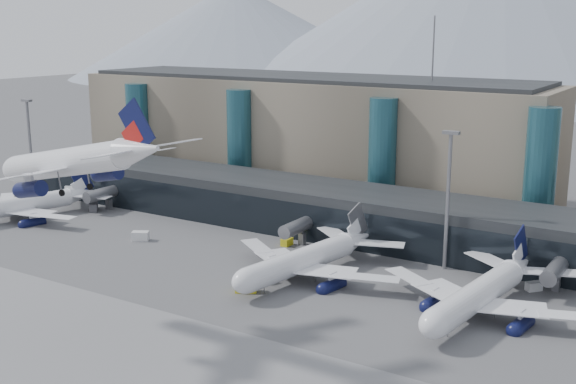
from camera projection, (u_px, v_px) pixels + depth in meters
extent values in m
plane|color=#515154|center=(142.00, 323.00, 108.89)|extent=(900.00, 900.00, 0.00)
cube|color=slate|center=(64.00, 361.00, 96.50)|extent=(400.00, 40.00, 0.04)
cube|color=black|center=(328.00, 209.00, 155.64)|extent=(170.00, 18.00, 10.00)
cube|color=black|center=(307.00, 223.00, 148.52)|extent=(170.00, 0.40, 8.00)
cylinder|color=slate|center=(108.00, 192.00, 175.17)|extent=(2.80, 14.00, 2.80)
cube|color=slate|center=(109.00, 204.00, 175.85)|extent=(1.20, 1.20, 2.40)
cylinder|color=slate|center=(302.00, 225.00, 146.74)|extent=(2.80, 14.00, 2.80)
cube|color=slate|center=(302.00, 239.00, 147.42)|extent=(1.20, 1.20, 2.40)
cylinder|color=slate|center=(558.00, 267.00, 120.90)|extent=(2.80, 14.00, 2.80)
cube|color=slate|center=(556.00, 284.00, 121.58)|extent=(1.20, 1.20, 2.40)
cube|color=gray|center=(305.00, 136.00, 192.73)|extent=(130.00, 30.00, 30.00)
cube|color=black|center=(305.00, 77.00, 189.22)|extent=(123.50, 28.00, 1.00)
cylinder|color=#225361|center=(139.00, 134.00, 203.00)|extent=(6.40, 6.40, 28.00)
cylinder|color=#225361|center=(240.00, 144.00, 184.91)|extent=(6.40, 6.40, 28.00)
cylinder|color=#225361|center=(382.00, 159.00, 164.23)|extent=(6.40, 6.40, 28.00)
cylinder|color=#225361|center=(540.00, 176.00, 146.14)|extent=(6.40, 6.40, 28.00)
cylinder|color=slate|center=(433.00, 50.00, 169.43)|extent=(0.40, 0.40, 16.00)
cone|color=gray|center=(234.00, 33.00, 548.55)|extent=(320.00, 320.00, 75.00)
cone|color=gray|center=(498.00, 6.00, 441.21)|extent=(400.00, 400.00, 110.00)
cylinder|color=slate|center=(31.00, 150.00, 184.57)|extent=(0.70, 0.70, 25.00)
cube|color=slate|center=(27.00, 100.00, 181.67)|extent=(3.00, 1.20, 0.60)
cylinder|color=slate|center=(448.00, 203.00, 130.18)|extent=(0.70, 0.70, 25.00)
cube|color=slate|center=(451.00, 133.00, 127.29)|extent=(3.00, 1.20, 0.60)
cylinder|color=white|center=(74.00, 152.00, 99.24)|extent=(24.21, 5.75, 3.97)
ellipsoid|color=white|center=(22.00, 144.00, 106.16)|extent=(5.84, 4.38, 3.97)
cone|color=white|center=(152.00, 163.00, 90.31)|extent=(7.13, 4.47, 3.97)
cube|color=white|center=(27.00, 168.00, 91.68)|extent=(11.51, 18.08, 0.20)
cylinder|color=#0D123D|center=(36.00, 180.00, 94.55)|extent=(4.95, 2.54, 2.19)
cube|color=white|center=(122.00, 168.00, 86.50)|extent=(6.72, 9.53, 0.16)
cube|color=white|center=(130.00, 150.00, 105.12)|extent=(13.46, 17.79, 0.20)
cylinder|color=#0D123D|center=(114.00, 164.00, 104.76)|extent=(4.95, 2.54, 2.19)
cube|color=white|center=(179.00, 156.00, 94.02)|extent=(7.65, 9.36, 0.16)
cube|color=#0D123D|center=(153.00, 138.00, 89.39)|extent=(5.93, 0.68, 6.99)
cube|color=#AA1914|center=(147.00, 147.00, 90.25)|extent=(3.98, 0.57, 3.82)
cylinder|color=slate|center=(39.00, 164.00, 104.67)|extent=(0.16, 0.16, 3.18)
cylinder|color=black|center=(39.00, 173.00, 104.99)|extent=(0.72, 0.30, 0.71)
cylinder|color=black|center=(66.00, 184.00, 97.68)|extent=(0.93, 0.42, 0.91)
cylinder|color=black|center=(94.00, 178.00, 101.42)|extent=(0.93, 0.42, 0.91)
cylinder|color=white|center=(27.00, 199.00, 166.94)|extent=(10.03, 25.18, 4.13)
cone|color=white|center=(90.00, 187.00, 177.72)|extent=(5.73, 7.91, 4.13)
cube|color=white|center=(52.00, 207.00, 162.05)|extent=(18.63, 9.34, 0.21)
cylinder|color=#0D123D|center=(43.00, 215.00, 163.07)|extent=(3.41, 5.39, 2.27)
cube|color=white|center=(100.00, 190.00, 174.18)|extent=(9.84, 5.70, 0.17)
cube|color=white|center=(18.00, 194.00, 174.54)|extent=(17.64, 15.90, 0.21)
cylinder|color=#0D123D|center=(17.00, 205.00, 172.55)|extent=(3.41, 5.39, 2.27)
cube|color=white|center=(80.00, 183.00, 181.17)|extent=(9.26, 8.84, 0.17)
cube|color=#0D123D|center=(90.00, 174.00, 177.22)|extent=(1.73, 6.04, 7.27)
cube|color=white|center=(86.00, 180.00, 176.78)|extent=(1.28, 4.07, 3.97)
cylinder|color=black|center=(38.00, 217.00, 166.86)|extent=(0.58, 1.00, 0.94)
cylinder|color=black|center=(28.00, 213.00, 170.33)|extent=(0.58, 1.00, 0.94)
cylinder|color=white|center=(308.00, 251.00, 127.81)|extent=(8.54, 26.31, 4.30)
ellipsoid|color=white|center=(257.00, 269.00, 118.35)|extent=(5.24, 6.65, 4.30)
cone|color=white|center=(363.00, 230.00, 139.91)|extent=(5.47, 8.03, 4.30)
cube|color=white|center=(357.00, 263.00, 123.32)|extent=(19.55, 11.02, 0.22)
cylinder|color=#0D123D|center=(341.00, 275.00, 124.18)|extent=(3.19, 5.51, 2.37)
cube|color=white|center=(386.00, 234.00, 136.51)|extent=(10.32, 6.57, 0.17)
cube|color=white|center=(277.00, 242.00, 135.31)|extent=(18.85, 15.70, 0.22)
cylinder|color=#0D123D|center=(280.00, 258.00, 133.29)|extent=(3.19, 5.51, 2.37)
cube|color=white|center=(342.00, 224.00, 143.22)|extent=(9.90, 8.81, 0.17)
cube|color=slate|center=(365.00, 213.00, 139.41)|extent=(1.32, 6.38, 7.57)
cube|color=white|center=(361.00, 220.00, 138.89)|extent=(1.01, 4.29, 4.14)
cylinder|color=slate|center=(273.00, 279.00, 121.82)|extent=(0.17, 0.17, 3.44)
cylinder|color=black|center=(273.00, 287.00, 122.16)|extent=(0.40, 0.80, 0.76)
cylinder|color=black|center=(323.00, 275.00, 127.92)|extent=(0.54, 1.03, 0.98)
cylinder|color=black|center=(301.00, 269.00, 131.26)|extent=(0.54, 1.03, 0.98)
cylinder|color=white|center=(483.00, 283.00, 111.55)|extent=(7.42, 26.51, 4.34)
ellipsoid|color=white|center=(444.00, 309.00, 101.62)|extent=(5.03, 6.55, 4.34)
cone|color=white|center=(524.00, 256.00, 124.26)|extent=(5.20, 7.94, 4.34)
cube|color=white|center=(547.00, 298.00, 107.41)|extent=(19.75, 11.88, 0.22)
cylinder|color=#0D123D|center=(528.00, 312.00, 108.15)|extent=(2.99, 5.48, 2.39)
cube|color=white|center=(555.00, 261.00, 121.01)|extent=(10.42, 7.00, 0.17)
cube|color=white|center=(434.00, 272.00, 118.84)|extent=(19.24, 15.26, 0.22)
cylinder|color=#0D123D|center=(442.00, 290.00, 116.84)|extent=(2.99, 5.48, 2.39)
cube|color=white|center=(495.00, 249.00, 127.41)|extent=(10.12, 8.62, 0.17)
cube|color=#0D123D|center=(527.00, 236.00, 123.76)|extent=(1.03, 6.46, 7.64)
cube|color=white|center=(524.00, 245.00, 123.20)|extent=(0.82, 4.34, 4.18)
cylinder|color=slate|center=(455.00, 319.00, 105.23)|extent=(0.18, 0.18, 3.47)
cylinder|color=black|center=(455.00, 328.00, 105.58)|extent=(0.36, 0.80, 0.77)
cylinder|color=black|center=(500.00, 312.00, 111.79)|extent=(0.50, 1.03, 0.99)
cylinder|color=black|center=(469.00, 304.00, 114.97)|extent=(0.50, 1.03, 0.99)
cube|color=silver|center=(140.00, 236.00, 150.19)|extent=(3.91, 3.35, 1.91)
cube|color=gold|center=(287.00, 242.00, 146.88)|extent=(1.66, 2.64, 1.50)
cube|color=#4A4A4F|center=(262.00, 277.00, 126.24)|extent=(3.45, 2.63, 1.71)
cube|color=silver|center=(534.00, 286.00, 121.87)|extent=(2.81, 2.93, 1.51)
cube|color=#4A4A4F|center=(94.00, 207.00, 173.91)|extent=(3.71, 3.82, 1.95)
cube|color=silver|center=(294.00, 270.00, 130.31)|extent=(2.03, 2.66, 1.37)
cube|color=gold|center=(246.00, 286.00, 121.27)|extent=(4.05, 3.43, 1.98)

